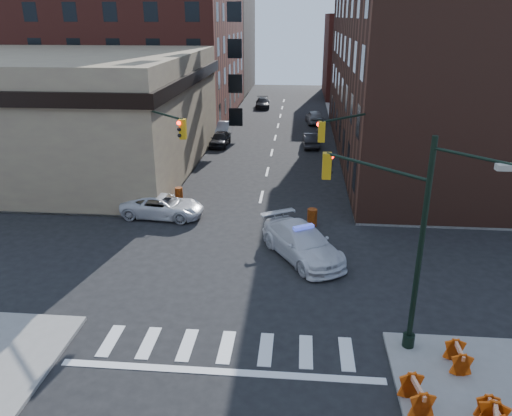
% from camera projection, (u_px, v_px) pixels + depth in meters
% --- Properties ---
extents(ground, '(140.00, 140.00, 0.00)m').
position_uv_depth(ground, '(246.00, 264.00, 25.15)').
color(ground, black).
rests_on(ground, ground).
extents(sidewalk_nw, '(34.00, 54.50, 0.15)m').
position_uv_depth(sidewalk_nw, '(78.00, 124.00, 57.47)').
color(sidewalk_nw, gray).
rests_on(sidewalk_nw, ground).
extents(sidewalk_ne, '(34.00, 54.50, 0.15)m').
position_uv_depth(sidewalk_ne, '(491.00, 131.00, 53.64)').
color(sidewalk_ne, gray).
rests_on(sidewalk_ne, ground).
extents(bank_building, '(22.00, 22.00, 9.00)m').
position_uv_depth(bank_building, '(58.00, 111.00, 40.28)').
color(bank_building, '#8F815D').
rests_on(bank_building, ground).
extents(apartment_block, '(25.00, 25.00, 24.00)m').
position_uv_depth(apartment_block, '(127.00, 13.00, 59.53)').
color(apartment_block, maroon).
rests_on(apartment_block, ground).
extents(commercial_row_ne, '(14.00, 34.00, 14.00)m').
position_uv_depth(commercial_row_ne, '(425.00, 75.00, 42.46)').
color(commercial_row_ne, '#49281D').
rests_on(commercial_row_ne, ground).
extents(filler_nw, '(20.00, 18.00, 16.00)m').
position_uv_depth(filler_nw, '(189.00, 40.00, 81.21)').
color(filler_nw, '#50463C').
rests_on(filler_nw, ground).
extents(filler_ne, '(16.00, 16.00, 12.00)m').
position_uv_depth(filler_ne, '(378.00, 56.00, 75.72)').
color(filler_ne, maroon).
rests_on(filler_ne, ground).
extents(signal_pole_se, '(5.40, 5.27, 8.00)m').
position_uv_depth(signal_pole_se, '(395.00, 228.00, 17.86)').
color(signal_pole_se, black).
rests_on(signal_pole_se, sidewalk_se).
extents(signal_pole_nw, '(3.58, 3.67, 8.00)m').
position_uv_depth(signal_pole_nw, '(155.00, 151.00, 29.03)').
color(signal_pole_nw, black).
rests_on(signal_pole_nw, sidewalk_nw).
extents(signal_pole_ne, '(3.67, 3.58, 8.00)m').
position_uv_depth(signal_pole_ne, '(358.00, 156.00, 28.08)').
color(signal_pole_ne, black).
rests_on(signal_pole_ne, sidewalk_ne).
extents(tree_ne_near, '(3.00, 3.00, 4.85)m').
position_uv_depth(tree_ne_near, '(353.00, 108.00, 47.43)').
color(tree_ne_near, black).
rests_on(tree_ne_near, sidewalk_ne).
extents(tree_ne_far, '(3.00, 3.00, 4.85)m').
position_uv_depth(tree_ne_far, '(347.00, 96.00, 54.86)').
color(tree_ne_far, black).
rests_on(tree_ne_far, sidewalk_ne).
extents(police_car, '(4.97, 6.17, 1.68)m').
position_uv_depth(police_car, '(302.00, 243.00, 25.55)').
color(police_car, silver).
rests_on(police_car, ground).
extents(pickup, '(5.24, 2.75, 1.41)m').
position_uv_depth(pickup, '(163.00, 206.00, 30.83)').
color(pickup, silver).
rests_on(pickup, ground).
extents(parked_car_wnear, '(1.77, 4.08, 1.37)m').
position_uv_depth(parked_car_wnear, '(220.00, 139.00, 47.75)').
color(parked_car_wnear, black).
rests_on(parked_car_wnear, ground).
extents(parked_car_wfar, '(1.57, 4.39, 1.44)m').
position_uv_depth(parked_car_wfar, '(223.00, 129.00, 51.73)').
color(parked_car_wfar, '#96989E').
rests_on(parked_car_wfar, ground).
extents(parked_car_wdeep, '(2.16, 4.69, 1.33)m').
position_uv_depth(parked_car_wdeep, '(263.00, 103.00, 67.53)').
color(parked_car_wdeep, black).
rests_on(parked_car_wdeep, ground).
extents(parked_car_enear, '(1.61, 4.13, 1.34)m').
position_uv_depth(parked_car_enear, '(311.00, 140.00, 47.45)').
color(parked_car_enear, black).
rests_on(parked_car_enear, ground).
extents(parked_car_efar, '(2.27, 4.63, 1.52)m').
position_uv_depth(parked_car_efar, '(315.00, 117.00, 57.77)').
color(parked_car_efar, gray).
rests_on(parked_car_efar, ground).
extents(pedestrian_a, '(0.81, 0.72, 1.85)m').
position_uv_depth(pedestrian_a, '(147.00, 189.00, 32.81)').
color(pedestrian_a, black).
rests_on(pedestrian_a, sidewalk_nw).
extents(pedestrian_b, '(0.97, 0.90, 1.60)m').
position_uv_depth(pedestrian_b, '(65.00, 191.00, 32.73)').
color(pedestrian_b, black).
rests_on(pedestrian_b, sidewalk_nw).
extents(pedestrian_c, '(1.19, 0.87, 1.87)m').
position_uv_depth(pedestrian_c, '(75.00, 179.00, 34.75)').
color(pedestrian_c, black).
rests_on(pedestrian_c, sidewalk_nw).
extents(barrel_road, '(0.69, 0.69, 1.04)m').
position_uv_depth(barrel_road, '(312.00, 217.00, 29.60)').
color(barrel_road, '#C75309').
rests_on(barrel_road, ground).
extents(barrel_bank, '(0.64, 0.64, 0.91)m').
position_uv_depth(barrel_bank, '(179.00, 194.00, 33.65)').
color(barrel_bank, '#DD5A0A').
rests_on(barrel_bank, ground).
extents(barricade_se_a, '(0.56, 1.12, 0.84)m').
position_uv_depth(barricade_se_a, '(458.00, 358.00, 17.38)').
color(barricade_se_a, '#EA380B').
rests_on(barricade_se_a, sidewalk_se).
extents(barricade_se_b, '(0.81, 1.31, 0.92)m').
position_uv_depth(barricade_se_b, '(416.00, 396.00, 15.58)').
color(barricade_se_b, '#EF4D0B').
rests_on(barricade_se_b, sidewalk_se).
extents(barricade_nw_a, '(1.25, 0.71, 0.90)m').
position_uv_depth(barricade_nw_a, '(131.00, 202.00, 31.80)').
color(barricade_nw_a, '#D14309').
rests_on(barricade_nw_a, sidewalk_nw).
extents(barricade_nw_b, '(1.20, 0.63, 0.89)m').
position_uv_depth(barricade_nw_b, '(87.00, 194.00, 33.33)').
color(barricade_nw_b, '#EE600B').
rests_on(barricade_nw_b, sidewalk_nw).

